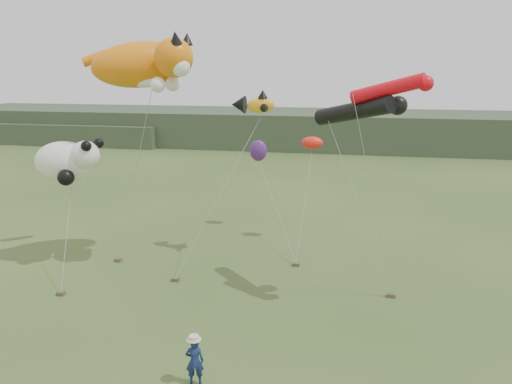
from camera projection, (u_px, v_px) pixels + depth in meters
The scene contains 9 objects.
ground at pixel (201, 345), 16.87m from camera, with size 120.00×120.00×0.00m, color #385123.
headland at pixel (287, 129), 59.51m from camera, with size 90.00×13.00×4.00m.
festival_attendant at pixel (195, 361), 14.64m from camera, with size 0.54×0.35×1.48m, color #15224F.
sandbag_anchors at pixel (207, 277), 22.07m from camera, with size 13.66×5.21×0.16m.
cat_kite at pixel (149, 64), 22.10m from camera, with size 5.97×4.04×2.58m.
fish_kite at pixel (252, 104), 23.30m from camera, with size 2.17×1.47×1.13m.
tube_kites at pixel (371, 103), 18.39m from camera, with size 4.23×3.14×2.15m.
panda_kite at pixel (68, 161), 23.00m from camera, with size 3.37×2.18×2.10m.
misc_kites at pixel (278, 148), 27.41m from camera, with size 4.24×2.44×1.73m.
Camera 1 is at (4.74, -14.46, 9.14)m, focal length 35.00 mm.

